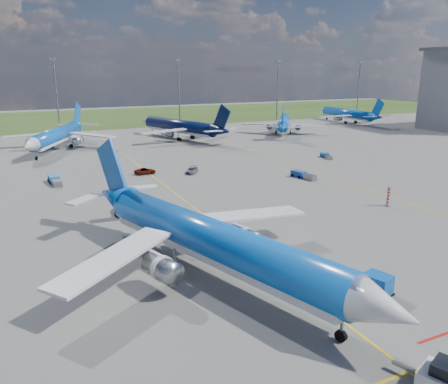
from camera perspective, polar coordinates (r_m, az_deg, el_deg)
name	(u,v)px	position (r m, az deg, el deg)	size (l,w,h in m)	color
ground	(260,258)	(46.99, 4.70, -8.58)	(400.00, 400.00, 0.00)	#5D5D5A
grass_strip	(77,119)	(189.26, -18.64, 9.07)	(400.00, 80.00, 0.01)	#2D4719
taxiway_lines	(176,193)	(70.96, -6.29, -0.14)	(60.25, 160.00, 0.02)	gold
floodlight_masts	(121,91)	(150.54, -13.28, 12.76)	(202.20, 0.50, 22.70)	slate
warning_post	(388,196)	(67.86, 20.69, -0.52)	(0.50, 0.50, 3.00)	red
bg_jet_nnw	(58,150)	(116.69, -20.84, 5.19)	(29.83, 39.15, 10.25)	blue
bg_jet_n	(180,139)	(126.86, -5.78, 6.90)	(30.48, 40.01, 10.48)	#061139
bg_jet_ne	(283,133)	(140.12, 7.77, 7.67)	(27.24, 35.76, 9.36)	blue
bg_jet_ene	(346,123)	(171.28, 15.69, 8.69)	(28.09, 36.87, 9.66)	blue
main_airliner	(213,277)	(42.84, -1.46, -11.05)	(32.27, 42.35, 11.09)	blue
uld_container	(377,284)	(41.88, 19.40, -11.29)	(1.81, 2.26, 1.81)	#0B4EA5
service_car_a	(120,208)	(62.36, -13.40, -2.10)	(1.55, 3.86, 1.31)	#999999
service_car_b	(145,171)	(84.76, -10.24, 2.71)	(1.89, 4.10, 1.14)	#999999
service_car_c	(192,170)	(84.26, -4.21, 2.85)	(1.61, 3.96, 1.15)	#999999
baggage_tug_w	(303,175)	(81.48, 10.23, 2.18)	(2.48, 5.41, 1.18)	#1B41A5
baggage_tug_c	(55,180)	(81.71, -21.21, 1.41)	(1.96, 5.73, 1.26)	#1C5CA9
baggage_tug_e	(326,156)	(101.47, 13.19, 4.62)	(2.36, 4.61, 1.00)	#17568F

